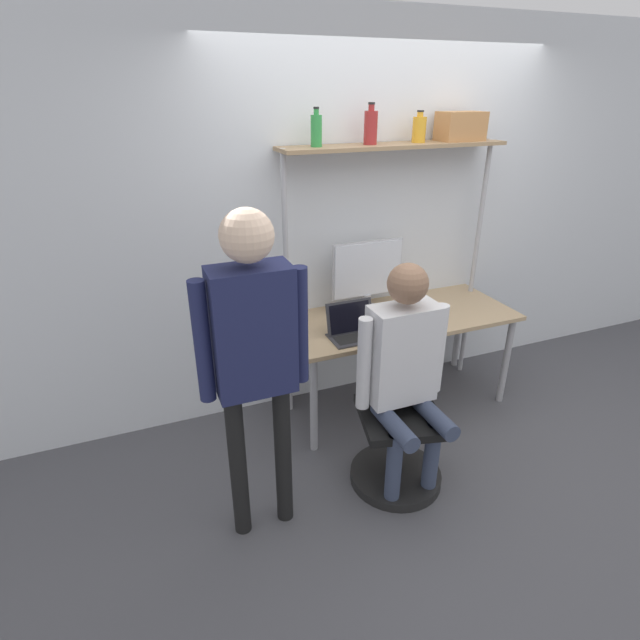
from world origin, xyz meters
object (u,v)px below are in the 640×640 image
object	(u,v)px
monitor	(368,273)
bottle_red	(371,127)
person_standing	(253,342)
bottle_amber	(419,129)
office_chair	(396,437)
storage_box	(461,126)
cell_phone	(394,331)
person_seated	(405,364)
laptop	(352,327)
bottle_green	(316,130)

from	to	relation	value
monitor	bottle_red	distance (m)	0.98
person_standing	bottle_amber	bearing A→B (deg)	34.45
office_chair	storage_box	world-z (taller)	storage_box
storage_box	monitor	bearing A→B (deg)	-178.80
cell_phone	person_seated	xyz separation A→B (m)	(-0.25, -0.54, 0.09)
bottle_red	bottle_amber	size ratio (longest dim) A/B	1.26
laptop	storage_box	xyz separation A→B (m)	(0.95, 0.37, 1.18)
bottle_red	laptop	bearing A→B (deg)	-126.06
person_standing	storage_box	bearing A→B (deg)	29.19
office_chair	bottle_red	xyz separation A→B (m)	(0.22, 0.92, 1.69)
bottle_red	person_seated	bearing A→B (deg)	-103.24
person_seated	bottle_green	world-z (taller)	bottle_green
monitor	person_seated	distance (m)	1.00
cell_phone	storage_box	xyz separation A→B (m)	(0.67, 0.43, 1.24)
monitor	office_chair	bearing A→B (deg)	-104.42
bottle_amber	person_standing	bearing A→B (deg)	-145.55
bottle_red	storage_box	xyz separation A→B (m)	(0.69, -0.00, -0.01)
cell_phone	bottle_red	world-z (taller)	bottle_red
bottle_amber	storage_box	xyz separation A→B (m)	(0.33, 0.00, 0.01)
office_chair	person_seated	size ratio (longest dim) A/B	0.68
monitor	cell_phone	size ratio (longest dim) A/B	3.61
cell_phone	bottle_amber	world-z (taller)	bottle_amber
monitor	bottle_amber	bearing A→B (deg)	2.35
laptop	bottle_red	distance (m)	1.28
cell_phone	person_seated	bearing A→B (deg)	-114.37
bottle_red	bottle_green	distance (m)	0.37
person_standing	bottle_green	world-z (taller)	bottle_green
office_chair	storage_box	xyz separation A→B (m)	(0.90, 0.92, 1.68)
office_chair	bottle_amber	distance (m)	2.00
person_seated	person_standing	world-z (taller)	person_standing
person_seated	storage_box	size ratio (longest dim) A/B	4.53
cell_phone	bottle_amber	size ratio (longest dim) A/B	0.75
laptop	bottle_green	xyz separation A→B (m)	(-0.10, 0.37, 1.19)
laptop	bottle_green	distance (m)	1.25
bottle_amber	storage_box	bearing A→B (deg)	0.00
laptop	bottle_amber	xyz separation A→B (m)	(0.63, 0.37, 1.17)
monitor	laptop	distance (m)	0.50
person_seated	cell_phone	bearing A→B (deg)	65.63
storage_box	bottle_green	bearing A→B (deg)	180.00
cell_phone	person_standing	size ratio (longest dim) A/B	0.08
person_standing	office_chair	bearing A→B (deg)	4.20
cell_phone	storage_box	bearing A→B (deg)	32.58
cell_phone	bottle_red	size ratio (longest dim) A/B	0.60
person_seated	person_standing	size ratio (longest dim) A/B	0.79
monitor	bottle_green	size ratio (longest dim) A/B	2.37
cell_phone	bottle_green	bearing A→B (deg)	132.21
cell_phone	person_seated	distance (m)	0.60
monitor	cell_phone	bearing A→B (deg)	-89.70
bottle_amber	storage_box	distance (m)	0.33
person_seated	bottle_amber	size ratio (longest dim) A/B	7.02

